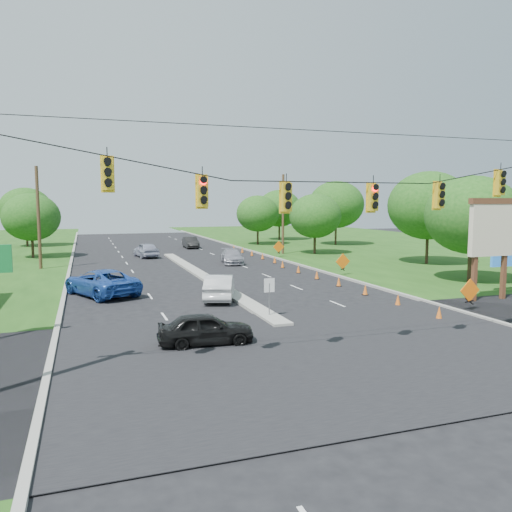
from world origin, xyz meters
name	(u,v)px	position (x,y,z in m)	size (l,w,h in m)	color
ground	(322,351)	(0.00, 0.00, 0.00)	(160.00, 160.00, 0.00)	black
grass_right	(509,263)	(30.00, 20.00, 0.00)	(40.00, 160.00, 0.06)	#1E4714
cross_street	(322,351)	(0.00, 0.00, 0.00)	(160.00, 14.00, 0.02)	black
curb_left	(70,268)	(-10.10, 30.00, 0.00)	(0.25, 110.00, 0.16)	gray
curb_right	(279,260)	(10.10, 30.00, 0.00)	(0.25, 110.00, 0.16)	gray
median	(203,277)	(0.00, 21.00, 0.00)	(1.00, 34.00, 0.18)	gray
median_sign	(269,290)	(0.00, 6.00, 1.46)	(0.55, 0.06, 2.05)	gray
signal_span	(335,227)	(-0.05, -1.00, 4.97)	(25.60, 0.32, 9.00)	#422D1C
utility_pole_far_left	(39,218)	(-12.50, 30.00, 4.50)	(0.28, 0.28, 9.00)	#422D1C
utility_pole_far_right	(283,215)	(12.50, 35.00, 4.50)	(0.28, 0.28, 9.00)	#422D1C
pylon_sign	(493,234)	(14.31, 6.20, 4.00)	(5.90, 2.30, 6.12)	#59331E
cone_0	(439,312)	(8.02, 3.00, 0.35)	(0.32, 0.32, 0.70)	orange
cone_1	(398,300)	(8.02, 6.50, 0.35)	(0.32, 0.32, 0.70)	orange
cone_2	(365,290)	(8.02, 10.00, 0.35)	(0.32, 0.32, 0.70)	orange
cone_3	(339,281)	(8.02, 13.50, 0.35)	(0.32, 0.32, 0.70)	orange
cone_4	(317,275)	(8.02, 17.00, 0.35)	(0.32, 0.32, 0.70)	orange
cone_5	(298,269)	(8.02, 20.50, 0.35)	(0.32, 0.32, 0.70)	orange
cone_6	(283,264)	(8.02, 24.00, 0.35)	(0.32, 0.32, 0.70)	orange
cone_7	(275,260)	(8.62, 27.50, 0.35)	(0.32, 0.32, 0.70)	orange
cone_8	(263,256)	(8.62, 31.00, 0.35)	(0.32, 0.32, 0.70)	orange
cone_9	(252,253)	(8.62, 34.50, 0.35)	(0.32, 0.32, 0.70)	orange
cone_10	(242,250)	(8.62, 38.00, 0.35)	(0.32, 0.32, 0.70)	orange
cone_11	(234,247)	(8.62, 41.50, 0.35)	(0.32, 0.32, 0.70)	orange
work_sign_0	(470,291)	(10.80, 4.00, 1.09)	(1.27, 0.58, 1.37)	black
work_sign_1	(343,262)	(10.80, 18.00, 1.09)	(1.27, 0.58, 1.37)	black
work_sign_2	(279,247)	(10.80, 32.00, 1.09)	(1.27, 0.58, 1.37)	black
tree_5	(31,217)	(-14.00, 40.00, 4.34)	(5.88, 5.88, 6.86)	black
tree_6	(26,209)	(-16.00, 55.00, 4.96)	(6.72, 6.72, 7.84)	black
tree_7	(472,215)	(18.00, 12.00, 4.96)	(6.72, 6.72, 7.84)	black
tree_8	(429,206)	(22.00, 22.00, 5.58)	(7.56, 7.56, 8.82)	black
tree_9	(315,216)	(16.00, 34.00, 4.34)	(5.88, 5.88, 6.86)	black
tree_10	(336,205)	(24.00, 44.00, 5.58)	(7.56, 7.56, 8.82)	black
tree_11	(279,208)	(20.00, 55.00, 4.96)	(6.72, 6.72, 7.84)	black
tree_12	(258,214)	(14.00, 48.00, 4.34)	(5.88, 5.88, 6.86)	black
black_sedan	(206,329)	(-4.14, 2.44, 0.67)	(1.59, 3.95, 1.35)	black
white_sedan	(220,287)	(-1.12, 11.61, 0.77)	(1.63, 4.68, 1.54)	silver
blue_pickup	(101,282)	(-7.86, 15.37, 0.84)	(2.78, 6.04, 1.68)	#214BA5
silver_car_far	(232,256)	(4.63, 28.64, 0.68)	(1.92, 4.71, 1.37)	gray
silver_car_oncoming	(146,250)	(-2.56, 36.95, 0.80)	(1.89, 4.69, 1.60)	#9497AD
dark_car_receding	(191,242)	(4.16, 46.17, 0.73)	(1.55, 4.44, 1.46)	black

